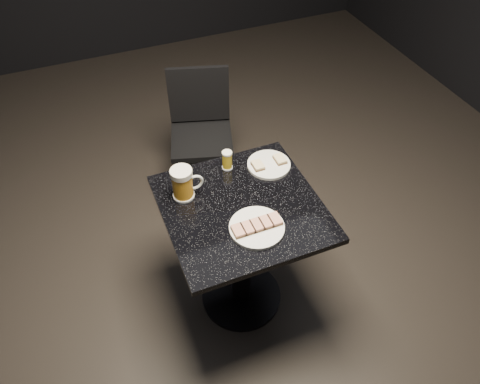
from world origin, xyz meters
The scene contains 9 objects.
floor centered at (0.00, 0.00, 0.00)m, with size 6.00×6.00×0.00m, color black.
plate_large centered at (0.01, -0.15, 0.76)m, with size 0.24×0.24×0.01m, color white.
plate_small centered at (0.23, 0.20, 0.76)m, with size 0.21×0.21×0.01m, color white.
table centered at (0.00, 0.00, 0.51)m, with size 0.70×0.70×0.75m.
beer_mug centered at (-0.22, 0.16, 0.83)m, with size 0.15×0.10×0.16m.
beer_tumbler centered at (0.03, 0.26, 0.80)m, with size 0.05×0.05×0.10m.
chair centered at (0.11, 0.93, 0.50)m, with size 0.47×0.47×0.86m.
canapes_on_plate_large centered at (0.01, -0.15, 0.77)m, with size 0.22×0.07×0.02m.
canapes_on_plate_small centered at (0.23, 0.20, 0.77)m, with size 0.17×0.07×0.02m.
Camera 1 is at (-0.55, -1.33, 2.29)m, focal length 35.00 mm.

